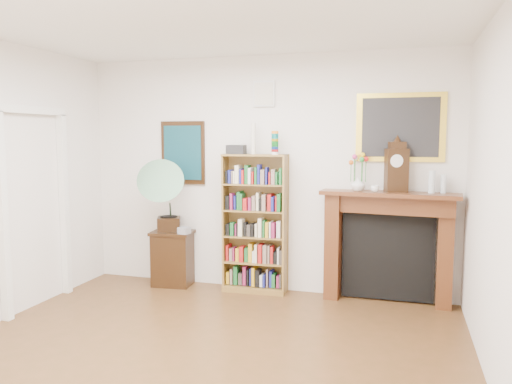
% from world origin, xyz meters
% --- Properties ---
extents(room, '(4.51, 5.01, 2.81)m').
position_xyz_m(room, '(0.00, 0.00, 1.40)').
color(room, '#4F3518').
rests_on(room, ground).
extents(door_casing, '(0.08, 1.02, 2.17)m').
position_xyz_m(door_casing, '(-2.21, 1.20, 1.26)').
color(door_casing, white).
rests_on(door_casing, left_wall).
extents(teal_poster, '(0.58, 0.04, 0.78)m').
position_xyz_m(teal_poster, '(-1.05, 2.48, 1.65)').
color(teal_poster, black).
rests_on(teal_poster, back_wall).
extents(small_picture, '(0.26, 0.04, 0.30)m').
position_xyz_m(small_picture, '(0.00, 2.48, 2.35)').
color(small_picture, white).
rests_on(small_picture, back_wall).
extents(gilt_painting, '(0.95, 0.04, 0.75)m').
position_xyz_m(gilt_painting, '(1.55, 2.48, 1.95)').
color(gilt_painting, yellow).
rests_on(gilt_painting, back_wall).
extents(bookshelf, '(0.77, 0.30, 1.90)m').
position_xyz_m(bookshelf, '(-0.07, 2.34, 0.92)').
color(bookshelf, brown).
rests_on(bookshelf, floor).
extents(side_cabinet, '(0.53, 0.41, 0.68)m').
position_xyz_m(side_cabinet, '(-1.13, 2.30, 0.34)').
color(side_cabinet, black).
rests_on(side_cabinet, floor).
extents(fireplace, '(1.51, 0.49, 1.25)m').
position_xyz_m(fireplace, '(1.46, 2.39, 0.74)').
color(fireplace, '#441D0F').
rests_on(fireplace, floor).
extents(gramophone, '(0.77, 0.84, 0.90)m').
position_xyz_m(gramophone, '(-1.20, 2.20, 1.19)').
color(gramophone, black).
rests_on(gramophone, side_cabinet).
extents(cd_stack, '(0.14, 0.14, 0.08)m').
position_xyz_m(cd_stack, '(-0.92, 2.20, 0.72)').
color(cd_stack, '#AEAFBB').
rests_on(cd_stack, side_cabinet).
extents(mantel_clock, '(0.26, 0.20, 0.54)m').
position_xyz_m(mantel_clock, '(1.53, 2.35, 1.51)').
color(mantel_clock, black).
rests_on(mantel_clock, fireplace).
extents(flower_vase, '(0.15, 0.15, 0.16)m').
position_xyz_m(flower_vase, '(1.12, 2.34, 1.33)').
color(flower_vase, silver).
rests_on(flower_vase, fireplace).
extents(teacup, '(0.11, 0.11, 0.07)m').
position_xyz_m(teacup, '(1.31, 2.29, 1.29)').
color(teacup, white).
rests_on(teacup, fireplace).
extents(bottle_left, '(0.07, 0.07, 0.24)m').
position_xyz_m(bottle_left, '(1.89, 2.34, 1.37)').
color(bottle_left, silver).
rests_on(bottle_left, fireplace).
extents(bottle_right, '(0.06, 0.06, 0.20)m').
position_xyz_m(bottle_right, '(2.01, 2.38, 1.35)').
color(bottle_right, silver).
rests_on(bottle_right, fireplace).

